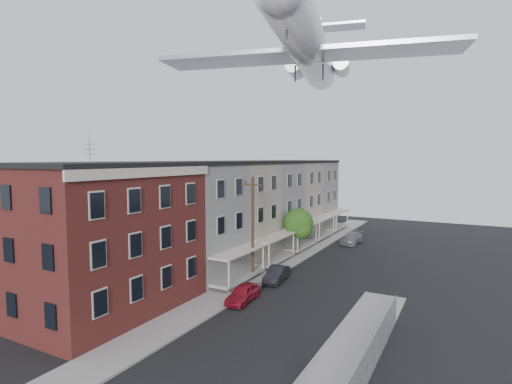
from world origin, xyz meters
The scene contains 17 objects.
sidewalk_left centered at (-5.50, 24.00, 0.06)m, with size 3.00×62.00×0.12m, color gray.
sidewalk_right centered at (5.50, 6.00, 0.06)m, with size 3.00×26.00×0.12m, color gray.
curb_left centered at (-4.05, 24.00, 0.07)m, with size 0.15×62.00×0.14m, color gray.
curb_right centered at (4.05, 6.00, 0.07)m, with size 0.15×26.00×0.14m, color gray.
corner_building centered at (-12.00, 7.00, 5.16)m, with size 10.31×12.30×12.15m.
row_house_a centered at (-11.96, 16.50, 5.13)m, with size 11.98×7.00×10.30m.
row_house_b centered at (-11.96, 23.50, 5.13)m, with size 11.98×7.00×10.30m.
row_house_c centered at (-11.96, 30.50, 5.13)m, with size 11.98×7.00×10.30m.
row_house_d centered at (-11.96, 37.50, 5.13)m, with size 11.98×7.00×10.30m.
row_house_e centered at (-11.96, 44.50, 5.13)m, with size 11.98×7.00×10.30m.
chainlink_fence centered at (7.00, 5.00, 1.00)m, with size 0.06×18.06×1.90m.
utility_pole centered at (-5.60, 18.00, 4.67)m, with size 1.80×0.26×9.00m.
street_tree centered at (-5.27, 27.92, 3.45)m, with size 3.22×3.20×5.20m.
car_near centered at (-3.60, 12.83, 0.64)m, with size 1.52×3.78×1.29m, color maroon.
car_mid centered at (-3.48, 18.43, 0.63)m, with size 1.34×3.84×1.26m, color black.
car_far centered at (-1.80, 36.76, 0.68)m, with size 1.89×4.66×1.35m, color slate.
airplane centered at (-2.83, 23.81, 20.72)m, with size 26.44×30.22×8.70m.
Camera 1 is at (10.85, -11.99, 10.57)m, focal length 28.00 mm.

